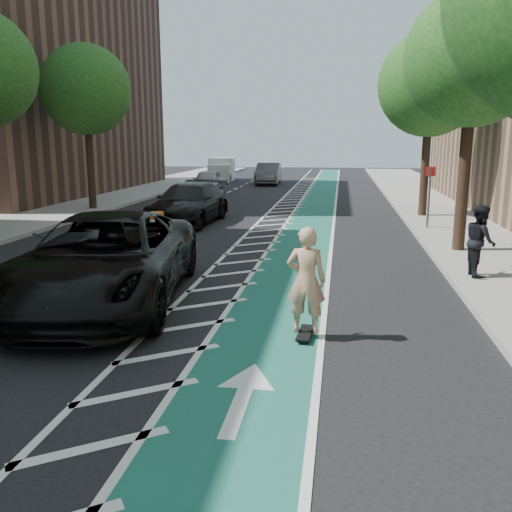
% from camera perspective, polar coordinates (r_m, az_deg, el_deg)
% --- Properties ---
extents(ground, '(120.00, 120.00, 0.00)m').
position_cam_1_polar(ground, '(10.95, -14.57, -6.80)').
color(ground, black).
rests_on(ground, ground).
extents(bike_lane, '(2.00, 90.00, 0.01)m').
position_cam_1_polar(bike_lane, '(19.82, 5.13, 2.02)').
color(bike_lane, '#1A5C4D').
rests_on(bike_lane, ground).
extents(buffer_strip, '(1.40, 90.00, 0.01)m').
position_cam_1_polar(buffer_strip, '(19.97, 0.83, 2.14)').
color(buffer_strip, silver).
rests_on(buffer_strip, ground).
extents(sidewalk_right, '(5.00, 90.00, 0.15)m').
position_cam_1_polar(sidewalk_right, '(20.46, 23.62, 1.55)').
color(sidewalk_right, gray).
rests_on(sidewalk_right, ground).
extents(curb_right, '(0.12, 90.00, 0.16)m').
position_cam_1_polar(curb_right, '(19.97, 16.81, 1.83)').
color(curb_right, gray).
rests_on(curb_right, ground).
extents(curb_left, '(0.12, 90.00, 0.16)m').
position_cam_1_polar(curb_left, '(22.77, -21.02, 2.77)').
color(curb_left, gray).
rests_on(curb_left, ground).
extents(building_left_far, '(14.00, 22.00, 18.00)m').
position_cam_1_polar(building_left_far, '(40.30, -25.36, 18.94)').
color(building_left_far, brown).
rests_on(building_left_far, ground).
extents(tree_r_c, '(4.20, 4.20, 7.90)m').
position_cam_1_polar(tree_r_c, '(18.00, 21.70, 18.66)').
color(tree_r_c, '#382619').
rests_on(tree_r_c, ground).
extents(tree_r_d, '(4.20, 4.20, 7.90)m').
position_cam_1_polar(tree_r_d, '(25.83, 17.74, 16.71)').
color(tree_r_d, '#382619').
rests_on(tree_r_d, ground).
extents(tree_l_d, '(4.20, 4.20, 7.90)m').
position_cam_1_polar(tree_l_d, '(28.31, -17.28, 16.29)').
color(tree_l_d, '#382619').
rests_on(tree_l_d, ground).
extents(sign_post, '(0.35, 0.08, 2.47)m').
position_cam_1_polar(sign_post, '(21.84, 17.76, 6.00)').
color(sign_post, '#4C4C4C').
rests_on(sign_post, ground).
extents(skateboard, '(0.29, 0.85, 0.11)m').
position_cam_1_polar(skateboard, '(9.84, 5.18, -8.07)').
color(skateboard, black).
rests_on(skateboard, ground).
extents(skateboarder, '(0.72, 0.50, 1.91)m').
position_cam_1_polar(skateboarder, '(9.55, 5.29, -2.56)').
color(skateboarder, tan).
rests_on(skateboarder, skateboard).
extents(suv_near, '(4.09, 7.26, 1.92)m').
position_cam_1_polar(suv_near, '(12.08, -15.57, -0.37)').
color(suv_near, black).
rests_on(suv_near, ground).
extents(suv_far, '(2.61, 5.89, 1.68)m').
position_cam_1_polar(suv_far, '(23.08, -7.10, 5.51)').
color(suv_far, black).
rests_on(suv_far, ground).
extents(car_silver, '(2.12, 4.56, 1.51)m').
position_cam_1_polar(car_silver, '(36.63, -5.10, 7.87)').
color(car_silver, '#97989D').
rests_on(car_silver, ground).
extents(car_grey, '(1.97, 5.12, 1.66)m').
position_cam_1_polar(car_grey, '(43.19, 1.31, 8.66)').
color(car_grey, '#58575C').
rests_on(car_grey, ground).
extents(pedestrian, '(0.72, 0.90, 1.78)m').
position_cam_1_polar(pedestrian, '(14.48, 22.53, 1.51)').
color(pedestrian, black).
rests_on(pedestrian, sidewalk_right).
extents(box_truck, '(2.54, 4.74, 1.89)m').
position_cam_1_polar(box_truck, '(47.58, -3.65, 9.02)').
color(box_truck, white).
rests_on(box_truck, ground).
extents(barrel_a, '(0.72, 0.72, 0.98)m').
position_cam_1_polar(barrel_a, '(14.61, -19.85, -0.51)').
color(barrel_a, '#EA4F0C').
rests_on(barrel_a, ground).
extents(barrel_b, '(0.64, 0.64, 0.88)m').
position_cam_1_polar(barrel_b, '(20.34, -10.36, 3.30)').
color(barrel_b, '#E75F0C').
rests_on(barrel_b, ground).
extents(barrel_c, '(0.69, 0.69, 0.94)m').
position_cam_1_polar(barrel_c, '(27.26, -6.17, 5.71)').
color(barrel_c, '#F15F0C').
rests_on(barrel_c, ground).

